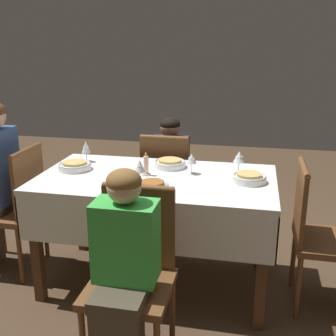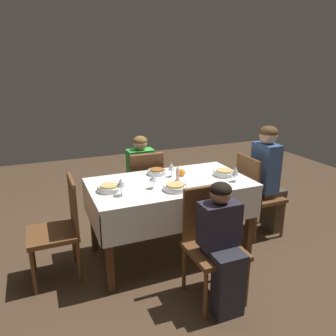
{
  "view_description": "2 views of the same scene",
  "coord_description": "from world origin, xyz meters",
  "px_view_note": "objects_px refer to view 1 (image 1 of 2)",
  "views": [
    {
      "loc": [
        0.59,
        -2.49,
        1.62
      ],
      "look_at": [
        0.1,
        -0.1,
        0.86
      ],
      "focal_mm": 45.0,
      "sensor_mm": 36.0,
      "label": 1
    },
    {
      "loc": [
        1.14,
        2.69,
        1.81
      ],
      "look_at": [
        0.04,
        0.04,
        0.92
      ],
      "focal_mm": 35.0,
      "sensor_mm": 36.0,
      "label": 2
    }
  ],
  "objects_px": {
    "person_child_green": "(123,271)",
    "wine_glass_south": "(140,167)",
    "chair_east": "(319,231)",
    "wine_glass_west": "(86,148)",
    "bowl_west": "(75,166)",
    "bowl_east": "(249,178)",
    "dining_table": "(156,192)",
    "wine_glass_north": "(191,159)",
    "candle_centerpiece": "(146,167)",
    "orange_fruit": "(125,175)",
    "chair_north": "(167,182)",
    "wine_glass_east": "(239,158)",
    "chair_west": "(15,204)",
    "person_child_dark": "(172,169)",
    "bowl_south": "(152,186)",
    "bowl_north": "(170,163)",
    "chair_south": "(133,268)"
  },
  "relations": [
    {
      "from": "chair_west",
      "to": "chair_south",
      "type": "distance_m",
      "value": 1.25
    },
    {
      "from": "person_child_green",
      "to": "bowl_north",
      "type": "xyz_separation_m",
      "value": [
        0.01,
        1.07,
        0.22
      ]
    },
    {
      "from": "wine_glass_west",
      "to": "candle_centerpiece",
      "type": "relative_size",
      "value": 1.0
    },
    {
      "from": "wine_glass_west",
      "to": "person_child_dark",
      "type": "bearing_deg",
      "value": 50.83
    },
    {
      "from": "wine_glass_east",
      "to": "candle_centerpiece",
      "type": "relative_size",
      "value": 1.01
    },
    {
      "from": "bowl_south",
      "to": "person_child_green",
      "type": "bearing_deg",
      "value": -89.9
    },
    {
      "from": "bowl_west",
      "to": "candle_centerpiece",
      "type": "bearing_deg",
      "value": -2.19
    },
    {
      "from": "person_child_dark",
      "to": "bowl_south",
      "type": "relative_size",
      "value": 5.28
    },
    {
      "from": "wine_glass_west",
      "to": "bowl_north",
      "type": "relative_size",
      "value": 0.7
    },
    {
      "from": "person_child_dark",
      "to": "bowl_south",
      "type": "bearing_deg",
      "value": 95.41
    },
    {
      "from": "chair_west",
      "to": "dining_table",
      "type": "bearing_deg",
      "value": 90.78
    },
    {
      "from": "bowl_east",
      "to": "wine_glass_west",
      "type": "bearing_deg",
      "value": 169.33
    },
    {
      "from": "wine_glass_east",
      "to": "orange_fruit",
      "type": "height_order",
      "value": "wine_glass_east"
    },
    {
      "from": "chair_west",
      "to": "candle_centerpiece",
      "type": "bearing_deg",
      "value": 91.99
    },
    {
      "from": "wine_glass_south",
      "to": "wine_glass_east",
      "type": "bearing_deg",
      "value": 26.76
    },
    {
      "from": "chair_west",
      "to": "bowl_north",
      "type": "distance_m",
      "value": 1.13
    },
    {
      "from": "person_child_green",
      "to": "orange_fruit",
      "type": "bearing_deg",
      "value": 106.21
    },
    {
      "from": "person_child_green",
      "to": "wine_glass_south",
      "type": "bearing_deg",
      "value": 98.61
    },
    {
      "from": "bowl_west",
      "to": "wine_glass_west",
      "type": "relative_size",
      "value": 1.45
    },
    {
      "from": "wine_glass_west",
      "to": "orange_fruit",
      "type": "xyz_separation_m",
      "value": [
        0.39,
        -0.35,
        -0.07
      ]
    },
    {
      "from": "bowl_west",
      "to": "wine_glass_south",
      "type": "height_order",
      "value": "wine_glass_south"
    },
    {
      "from": "dining_table",
      "to": "chair_south",
      "type": "relative_size",
      "value": 1.66
    },
    {
      "from": "chair_west",
      "to": "wine_glass_west",
      "type": "relative_size",
      "value": 6.02
    },
    {
      "from": "wine_glass_north",
      "to": "orange_fruit",
      "type": "distance_m",
      "value": 0.45
    },
    {
      "from": "chair_north",
      "to": "person_child_green",
      "type": "xyz_separation_m",
      "value": [
        0.11,
        -1.53,
        0.08
      ]
    },
    {
      "from": "chair_south",
      "to": "bowl_south",
      "type": "xyz_separation_m",
      "value": [
        -0.0,
        0.43,
        0.29
      ]
    },
    {
      "from": "person_child_green",
      "to": "wine_glass_west",
      "type": "relative_size",
      "value": 7.0
    },
    {
      "from": "chair_west",
      "to": "wine_glass_west",
      "type": "bearing_deg",
      "value": 118.86
    },
    {
      "from": "bowl_south",
      "to": "wine_glass_north",
      "type": "bearing_deg",
      "value": 64.33
    },
    {
      "from": "bowl_west",
      "to": "bowl_east",
      "type": "relative_size",
      "value": 1.04
    },
    {
      "from": "person_child_dark",
      "to": "bowl_south",
      "type": "xyz_separation_m",
      "value": [
        0.1,
        -1.1,
        0.24
      ]
    },
    {
      "from": "bowl_south",
      "to": "bowl_east",
      "type": "relative_size",
      "value": 0.91
    },
    {
      "from": "wine_glass_north",
      "to": "candle_centerpiece",
      "type": "xyz_separation_m",
      "value": [
        -0.28,
        -0.09,
        -0.04
      ]
    },
    {
      "from": "bowl_east",
      "to": "candle_centerpiece",
      "type": "xyz_separation_m",
      "value": [
        -0.66,
        0.0,
        0.03
      ]
    },
    {
      "from": "wine_glass_south",
      "to": "bowl_east",
      "type": "bearing_deg",
      "value": 12.66
    },
    {
      "from": "bowl_west",
      "to": "wine_glass_west",
      "type": "bearing_deg",
      "value": 88.46
    },
    {
      "from": "chair_north",
      "to": "wine_glass_east",
      "type": "distance_m",
      "value": 0.87
    },
    {
      "from": "wine_glass_north",
      "to": "candle_centerpiece",
      "type": "height_order",
      "value": "candle_centerpiece"
    },
    {
      "from": "bowl_south",
      "to": "orange_fruit",
      "type": "distance_m",
      "value": 0.25
    },
    {
      "from": "chair_south",
      "to": "bowl_east",
      "type": "xyz_separation_m",
      "value": [
        0.55,
        0.7,
        0.29
      ]
    },
    {
      "from": "dining_table",
      "to": "wine_glass_north",
      "type": "xyz_separation_m",
      "value": [
        0.21,
        0.11,
        0.2
      ]
    },
    {
      "from": "dining_table",
      "to": "chair_north",
      "type": "xyz_separation_m",
      "value": [
        -0.07,
        0.68,
        -0.16
      ]
    },
    {
      "from": "bowl_west",
      "to": "bowl_east",
      "type": "bearing_deg",
      "value": -1.09
    },
    {
      "from": "person_child_dark",
      "to": "wine_glass_east",
      "type": "distance_m",
      "value": 0.96
    },
    {
      "from": "dining_table",
      "to": "chair_north",
      "type": "bearing_deg",
      "value": 95.67
    },
    {
      "from": "wine_glass_north",
      "to": "wine_glass_east",
      "type": "relative_size",
      "value": 0.88
    },
    {
      "from": "dining_table",
      "to": "bowl_north",
      "type": "bearing_deg",
      "value": 78.82
    },
    {
      "from": "dining_table",
      "to": "bowl_west",
      "type": "distance_m",
      "value": 0.59
    },
    {
      "from": "person_child_green",
      "to": "wine_glass_south",
      "type": "height_order",
      "value": "person_child_green"
    },
    {
      "from": "chair_east",
      "to": "wine_glass_west",
      "type": "relative_size",
      "value": 6.02
    }
  ]
}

